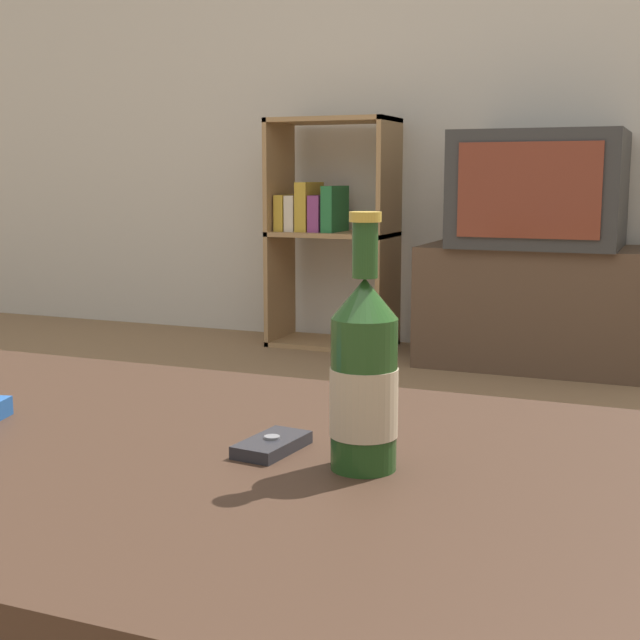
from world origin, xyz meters
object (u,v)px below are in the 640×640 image
tv_stand (535,306)px  bookshelf (327,227)px  cell_phone (272,445)px  television (539,189)px  beer_bottle (364,377)px

tv_stand → bookshelf: (-0.93, 0.09, 0.29)m
bookshelf → cell_phone: size_ratio=9.93×
bookshelf → cell_phone: bookshelf is taller
television → cell_phone: (0.13, -2.69, -0.24)m
television → bookshelf: bearing=174.2°
television → bookshelf: 0.95m
television → beer_bottle: size_ratio=2.37×
bookshelf → beer_bottle: (1.17, -2.80, 0.02)m
tv_stand → television: bearing=-90.0°
bookshelf → beer_bottle: bearing=-67.3°
bookshelf → cell_phone: 2.98m
tv_stand → beer_bottle: bearing=-84.8°
television → beer_bottle: 2.72m
cell_phone → bookshelf: bearing=117.0°
television → cell_phone: size_ratio=6.25×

